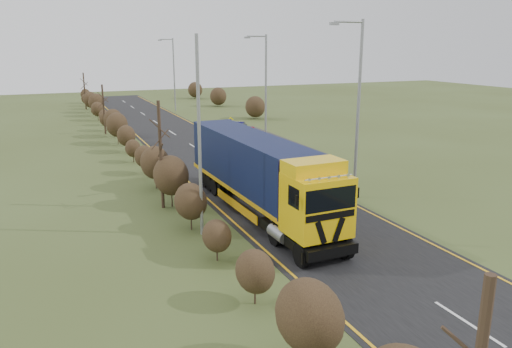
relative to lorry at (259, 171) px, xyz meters
The scene contains 14 objects.
ground 3.22m from the lorry, 25.87° to the right, with size 160.00×160.00×0.00m, color #3E491F.
road 9.57m from the lorry, 77.96° to the left, with size 8.00×120.00×0.02m, color black.
layby 20.98m from the lorry, 66.13° to the left, with size 6.00×18.00×0.02m, color #312E2C.
lane_markings 9.28m from the lorry, 77.55° to the left, with size 7.52×116.00×0.01m.
hedgerow 8.09m from the lorry, 120.29° to the left, with size 2.24×102.04×6.05m.
lorry is the anchor object (origin of this frame).
car_red_hatchback 20.96m from the lorry, 68.74° to the left, with size 1.47×3.65×1.24m, color #9A1B07.
car_blue_sedan 24.45m from the lorry, 71.59° to the left, with size 1.49×4.28×1.41m, color #0B0A3C.
streetlight_near 7.22m from the lorry, ahead, with size 2.19×0.21×10.34m.
streetlight_mid 18.15m from the lorry, 64.88° to the left, with size 2.08×0.20×9.79m.
streetlight_far 45.00m from the lorry, 81.56° to the left, with size 2.07×0.20×9.78m.
left_pole 4.75m from the lorry, 155.25° to the right, with size 0.16×0.16×9.43m, color gray.
speed_sign 16.73m from the lorry, 68.44° to the left, with size 0.58×0.10×2.10m.
warning_board 26.31m from the lorry, 72.88° to the left, with size 0.63×0.11×1.64m.
Camera 1 is at (-12.27, -22.76, 8.96)m, focal length 35.00 mm.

